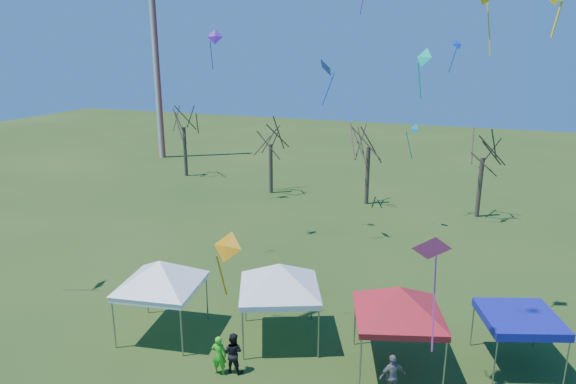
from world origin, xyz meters
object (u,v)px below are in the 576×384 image
Objects in this scene: radio_mast at (155,43)px; person_green at (219,355)px; tree_3 at (485,136)px; tent_blue at (520,319)px; tent_red at (400,292)px; tree_2 at (370,126)px; person_dark at (233,353)px; tree_1 at (270,126)px; tent_white_mid at (279,269)px; tree_0 at (183,109)px; tent_white_west at (159,266)px; person_grey at (392,376)px.

person_green is at bearing -53.36° from radio_mast.
tree_3 reaches higher than tent_blue.
tree_2 is at bearing 105.00° from tent_red.
person_dark is (-10.27, -4.31, -1.21)m from tent_blue.
tree_1 reaches higher than tent_blue.
tent_red is (5.02, -0.35, -0.01)m from tent_white_mid.
radio_mast is 11.45m from tree_0.
tent_white_west is (14.21, -25.28, -3.27)m from tree_0.
person_grey is at bearing -4.51° from tent_white_west.
tree_1 is 1.77× the size of tent_white_mid.
tree_2 is at bearing -91.99° from person_dark.
person_dark is (25.48, -33.34, -11.68)m from radio_mast.
tent_white_mid reaches higher than tent_white_west.
tent_white_mid is 2.67× the size of person_green.
tree_2 reaches higher than person_dark.
tree_0 is 30.80m from tent_white_mid.
radio_mast is at bearing 123.81° from tent_white_west.
tree_2 reaches higher than tent_white_mid.
tent_white_mid is 4.18m from person_green.
tent_blue is (14.38, 2.87, -1.19)m from tent_white_west.
tree_3 is 1.86× the size of tent_white_mid.
tent_red is at bearing -3.99° from tent_white_mid.
tree_0 reaches higher than tent_blue.
tree_2 reaches higher than tent_blue.
tent_white_west is 4.97m from person_dark.
tree_1 is 27.28m from tent_blue.
tent_red is 4.93m from tent_blue.
tent_red is at bearing -75.00° from tree_2.
tree_3 is 25.45m from person_dark.
radio_mast is 46.87m from person_grey.
tent_white_mid is 0.97× the size of tent_red.
tree_2 is 1.03× the size of tree_3.
tent_white_west is 4.71m from person_green.
person_green is at bearing -110.84° from tree_3.
tent_white_mid is 5.03m from tent_red.
tent_white_mid is at bearing -66.80° from tree_1.
tree_0 is 5.13× the size of person_dark.
tent_white_west is (21.36, -31.90, -9.28)m from radio_mast.
tent_red is at bearing -56.78° from tree_1.
tree_3 is 21.28m from tent_red.
radio_mast is 47.22m from tent_blue.
tent_white_mid is at bearing 176.01° from tent_red.
tent_blue is 2.10× the size of person_grey.
radio_mast is at bearing 140.91° from tent_blue.
tent_red is at bearing -45.09° from tree_0.
radio_mast reaches higher than tree_1.
person_grey is at bearing -46.08° from radio_mast.
tent_white_west is 10.02m from tent_red.
tree_0 is 5.28× the size of person_green.
person_grey reaches higher than person_green.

